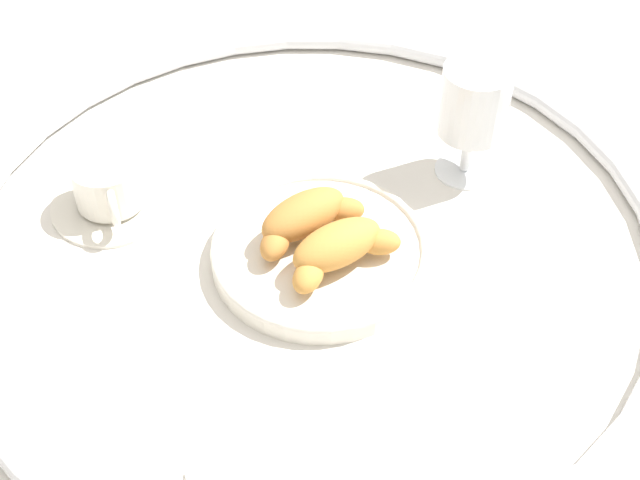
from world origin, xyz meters
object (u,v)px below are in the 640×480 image
(pastry_plate, at_px, (320,252))
(juice_glass_left, at_px, (474,107))
(croissant_small, at_px, (339,248))
(croissant_large, at_px, (305,218))
(coffee_cup_near, at_px, (109,189))

(pastry_plate, distance_m, juice_glass_left, 0.23)
(pastry_plate, height_order, juice_glass_left, juice_glass_left)
(croissant_small, height_order, juice_glass_left, juice_glass_left)
(pastry_plate, height_order, croissant_small, croissant_small)
(juice_glass_left, bearing_deg, croissant_small, -2.16)
(croissant_large, bearing_deg, coffee_cup_near, -66.63)
(pastry_plate, bearing_deg, croissant_large, -102.05)
(croissant_small, xyz_separation_m, coffee_cup_near, (0.08, -0.26, -0.02))
(coffee_cup_near, bearing_deg, pastry_plate, 110.06)
(croissant_small, relative_size, coffee_cup_near, 0.96)
(pastry_plate, relative_size, juice_glass_left, 1.62)
(croissant_large, height_order, croissant_small, same)
(juice_glass_left, bearing_deg, pastry_plate, -10.08)
(pastry_plate, xyz_separation_m, juice_glass_left, (-0.22, 0.04, 0.08))
(coffee_cup_near, xyz_separation_m, juice_glass_left, (-0.30, 0.27, 0.07))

